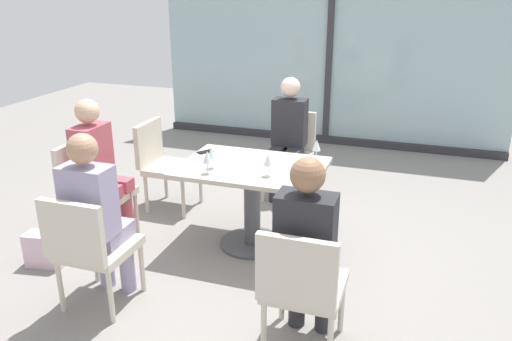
% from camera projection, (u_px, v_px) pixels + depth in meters
% --- Properties ---
extents(ground_plane, '(12.00, 12.00, 0.00)m').
position_uv_depth(ground_plane, '(252.00, 244.00, 4.48)').
color(ground_plane, gray).
extents(window_wall_backdrop, '(4.75, 0.10, 2.70)m').
position_uv_depth(window_wall_backdrop, '(330.00, 56.00, 6.90)').
color(window_wall_backdrop, '#9BB7BC').
rests_on(window_wall_backdrop, ground_plane).
extents(dining_table_main, '(1.18, 0.85, 0.73)m').
position_uv_depth(dining_table_main, '(252.00, 188.00, 4.30)').
color(dining_table_main, '#BCB29E').
rests_on(dining_table_main, ground_plane).
extents(chair_side_end, '(0.50, 0.46, 0.87)m').
position_uv_depth(chair_side_end, '(91.00, 186.00, 4.43)').
color(chair_side_end, beige).
rests_on(chair_side_end, ground_plane).
extents(chair_front_left, '(0.46, 0.50, 0.87)m').
position_uv_depth(chair_front_left, '(89.00, 245.00, 3.44)').
color(chair_front_left, beige).
rests_on(chair_front_left, ground_plane).
extents(chair_near_window, '(0.46, 0.51, 0.87)m').
position_uv_depth(chair_near_window, '(290.00, 149.00, 5.40)').
color(chair_near_window, beige).
rests_on(chair_near_window, ground_plane).
extents(chair_front_right, '(0.46, 0.50, 0.87)m').
position_uv_depth(chair_front_right, '(302.00, 284.00, 3.00)').
color(chair_front_right, beige).
rests_on(chair_front_right, ground_plane).
extents(chair_far_left, '(0.50, 0.46, 0.87)m').
position_uv_depth(chair_far_left, '(163.00, 160.00, 5.07)').
color(chair_far_left, beige).
rests_on(chair_far_left, ground_plane).
extents(person_side_end, '(0.39, 0.34, 1.26)m').
position_uv_depth(person_side_end, '(99.00, 165.00, 4.33)').
color(person_side_end, '#B24C56').
rests_on(person_side_end, ground_plane).
extents(person_front_left, '(0.34, 0.39, 1.26)m').
position_uv_depth(person_front_left, '(96.00, 211.00, 3.46)').
color(person_front_left, '#9E93B7').
rests_on(person_front_left, ground_plane).
extents(person_near_window, '(0.34, 0.39, 1.26)m').
position_uv_depth(person_near_window, '(288.00, 133.00, 5.23)').
color(person_near_window, '#28282D').
rests_on(person_near_window, ground_plane).
extents(person_front_right, '(0.34, 0.39, 1.26)m').
position_uv_depth(person_front_right, '(307.00, 244.00, 3.02)').
color(person_front_right, '#28282D').
rests_on(person_front_right, ground_plane).
extents(wine_glass_0, '(0.07, 0.07, 0.18)m').
position_uv_depth(wine_glass_0, '(207.00, 158.00, 4.01)').
color(wine_glass_0, silver).
rests_on(wine_glass_0, dining_table_main).
extents(wine_glass_1, '(0.07, 0.07, 0.18)m').
position_uv_depth(wine_glass_1, '(268.00, 160.00, 3.95)').
color(wine_glass_1, silver).
rests_on(wine_glass_1, dining_table_main).
extents(wine_glass_2, '(0.07, 0.07, 0.18)m').
position_uv_depth(wine_glass_2, '(317.00, 146.00, 4.30)').
color(wine_glass_2, silver).
rests_on(wine_glass_2, dining_table_main).
extents(wine_glass_3, '(0.07, 0.07, 0.18)m').
position_uv_depth(wine_glass_3, '(212.00, 153.00, 4.12)').
color(wine_glass_3, silver).
rests_on(wine_glass_3, dining_table_main).
extents(coffee_cup, '(0.08, 0.08, 0.09)m').
position_uv_depth(coffee_cup, '(304.00, 174.00, 3.92)').
color(coffee_cup, white).
rests_on(coffee_cup, dining_table_main).
extents(cell_phone_on_table, '(0.14, 0.16, 0.01)m').
position_uv_depth(cell_phone_on_table, '(205.00, 152.00, 4.55)').
color(cell_phone_on_table, black).
rests_on(cell_phone_on_table, dining_table_main).
extents(handbag_0, '(0.32, 0.20, 0.28)m').
position_uv_depth(handbag_0, '(45.00, 249.00, 4.11)').
color(handbag_0, beige).
rests_on(handbag_0, ground_plane).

